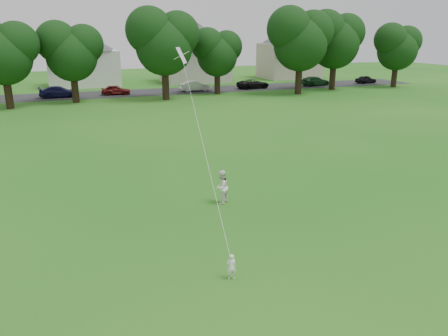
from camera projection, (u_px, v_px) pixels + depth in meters
name	position (u px, v px, depth m)	size (l,w,h in m)	color
ground	(181.00, 259.00, 14.30)	(160.00, 160.00, 0.00)	#175F15
street	(90.00, 95.00, 51.92)	(90.00, 7.00, 0.01)	#2D2D30
toddler	(231.00, 267.00, 13.02)	(0.30, 0.20, 0.82)	white
older_boy	(221.00, 187.00, 18.73)	(0.73, 0.57, 1.49)	white
kite	(200.00, 134.00, 17.00)	(1.07, 5.61, 11.73)	white
tree_row	(121.00, 40.00, 45.81)	(81.03, 9.93, 10.36)	black
parked_cars	(129.00, 89.00, 52.31)	(72.49, 2.49, 1.29)	black
house_row	(80.00, 49.00, 59.33)	(77.50, 14.26, 10.42)	silver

